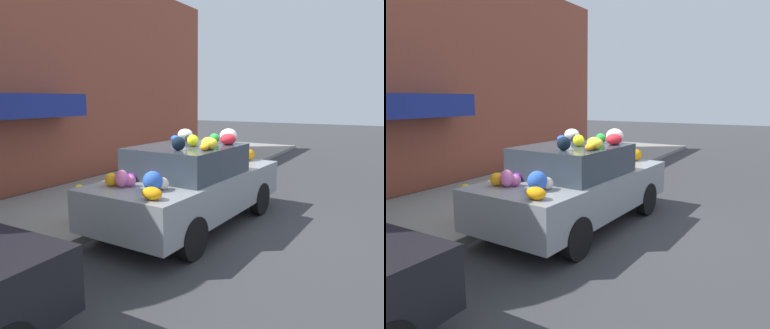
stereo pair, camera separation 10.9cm
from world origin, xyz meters
The scene contains 5 objects.
ground_plane centered at (0.00, 0.00, 0.00)m, with size 60.00×60.00×0.00m, color #38383A.
sidewalk_curb centered at (0.00, 2.70, 0.06)m, with size 24.00×3.20×0.12m.
building_facade centered at (-0.04, 4.92, 2.99)m, with size 18.00×1.20×6.08m.
fire_hydrant centered at (-1.18, 1.66, 0.47)m, with size 0.20×0.20×0.70m.
art_car centered at (-0.03, -0.01, 0.80)m, with size 4.25×1.97×1.79m.
Camera 2 is at (-5.80, -3.41, 2.34)m, focal length 35.00 mm.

